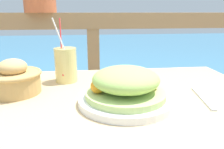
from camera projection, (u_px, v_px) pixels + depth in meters
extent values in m
cube|color=tan|center=(101.00, 105.00, 0.68)|extent=(1.09, 0.71, 0.04)
cube|color=tan|center=(192.00, 147.00, 1.12)|extent=(0.06, 0.06, 0.74)
cube|color=#937551|center=(93.00, 21.00, 1.26)|extent=(2.80, 0.08, 0.09)
cube|color=#937551|center=(95.00, 103.00, 1.40)|extent=(0.07, 0.07, 0.94)
cube|color=teal|center=(89.00, 59.00, 3.86)|extent=(12.00, 4.00, 0.45)
cylinder|color=white|center=(125.00, 100.00, 0.65)|extent=(0.28, 0.28, 0.02)
cylinder|color=#B7D17A|center=(125.00, 94.00, 0.64)|extent=(0.24, 0.24, 0.02)
ellipsoid|color=#9EC660|center=(126.00, 79.00, 0.63)|extent=(0.19, 0.19, 0.07)
sphere|color=orange|center=(152.00, 82.00, 0.65)|extent=(0.04, 0.04, 0.04)
sphere|color=orange|center=(97.00, 86.00, 0.62)|extent=(0.04, 0.04, 0.04)
cylinder|color=#DBCC7F|center=(66.00, 65.00, 0.83)|extent=(0.08, 0.08, 0.13)
cylinder|color=red|center=(61.00, 47.00, 0.81)|extent=(0.01, 0.09, 0.21)
cylinder|color=white|center=(63.00, 47.00, 0.80)|extent=(0.07, 0.03, 0.21)
cylinder|color=tan|center=(15.00, 83.00, 0.72)|extent=(0.16, 0.16, 0.07)
torus|color=tan|center=(13.00, 74.00, 0.71)|extent=(0.18, 0.18, 0.01)
ellipsoid|color=tan|center=(13.00, 67.00, 0.70)|extent=(0.09, 0.09, 0.05)
cylinder|color=#B75B38|center=(40.00, 5.00, 1.20)|extent=(0.17, 0.17, 0.09)
cube|color=silver|center=(203.00, 98.00, 0.68)|extent=(0.04, 0.18, 0.00)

